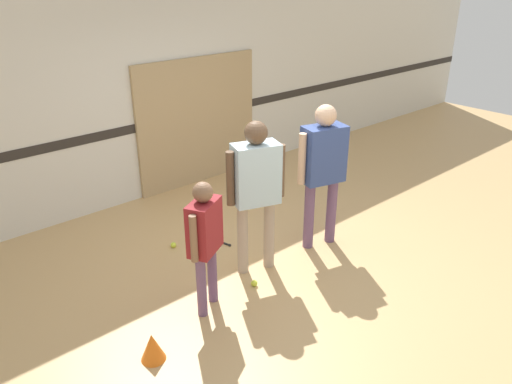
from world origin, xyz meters
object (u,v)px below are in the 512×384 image
Objects in this scene: person_student_left at (205,233)px; tennis_ball_stray_right at (200,246)px; person_student_right at (323,162)px; tennis_ball_near_instructor at (254,283)px; person_instructor at (256,182)px; tennis_ball_by_spare_racket at (194,238)px; training_cone at (152,347)px; tennis_ball_stray_left at (173,245)px; racket_spare_on_floor at (208,237)px.

person_student_left is 1.35m from tennis_ball_stray_right.
tennis_ball_near_instructor is at bearing 22.49° from person_student_right.
person_instructor is 0.91m from person_student_right.
tennis_ball_by_spare_racket is (-0.17, 0.94, -0.99)m from person_instructor.
person_student_left is at bearing 19.14° from training_cone.
tennis_ball_stray_left and tennis_ball_stray_right have the same top height.
person_student_right is 1.73m from tennis_ball_stray_right.
person_instructor is 25.16× the size of tennis_ball_stray_right.
training_cone is (-1.39, -1.41, 0.10)m from tennis_ball_by_spare_racket.
tennis_ball_near_instructor is (-0.24, -0.24, -0.99)m from person_instructor.
training_cone reaches higher than tennis_ball_by_spare_racket.
person_student_left is 2.50× the size of racket_spare_on_floor.
person_instructor reaches higher than tennis_ball_stray_left.
racket_spare_on_floor is at bearing 32.52° from tennis_ball_stray_right.
tennis_ball_stray_left is 1.82m from training_cone.
tennis_ball_stray_right is at bearing -71.17° from racket_spare_on_floor.
tennis_ball_stray_left is 0.31m from tennis_ball_stray_right.
person_student_right is 25.49× the size of tennis_ball_near_instructor.
tennis_ball_by_spare_racket is 1.98m from training_cone.
training_cone reaches higher than tennis_ball_stray_left.
training_cone reaches higher than tennis_ball_near_instructor.
tennis_ball_stray_left is at bearing 44.33° from person_student_left.
training_cone is at bearing 23.83° from person_student_right.
person_student_right is at bearing 8.68° from training_cone.
racket_spare_on_floor is 7.99× the size of tennis_ball_stray_right.
person_student_right is (1.71, 0.11, 0.23)m from person_student_left.
tennis_ball_by_spare_racket is at bearing -5.03° from tennis_ball_stray_left.
tennis_ball_stray_left is at bearing 133.66° from person_instructor.
person_student_right reaches higher than tennis_ball_near_instructor.
person_student_right is (0.91, -0.09, 0.01)m from person_instructor.
person_instructor is at bearing -65.34° from tennis_ball_stray_left.
person_student_left is 19.94× the size of tennis_ball_stray_left.
person_student_right is at bearing -25.02° from person_student_left.
person_student_right is 1.80m from tennis_ball_by_spare_racket.
tennis_ball_by_spare_racket is at bearing 45.48° from training_cone.
tennis_ball_stray_left is (0.36, 1.17, -0.78)m from person_student_left.
tennis_ball_near_instructor is 1.35m from training_cone.
person_student_left is 1.57m from racket_spare_on_floor.
tennis_ball_stray_left is at bearing -22.91° from person_student_right.
tennis_ball_near_instructor is 0.98m from tennis_ball_stray_right.
training_cone is at bearing -62.73° from racket_spare_on_floor.
person_student_right is at bearing -36.30° from tennis_ball_stray_right.
person_student_right reaches higher than training_cone.
tennis_ball_stray_right is at bearing -46.00° from tennis_ball_stray_left.
tennis_ball_stray_right is 0.26× the size of training_cone.
person_student_left is at bearing -106.90° from tennis_ball_stray_left.
tennis_ball_stray_left is at bearing 134.00° from tennis_ball_stray_right.
tennis_ball_near_instructor reaches higher than racket_spare_on_floor.
tennis_ball_by_spare_racket is 0.21m from tennis_ball_stray_right.
person_instructor reaches higher than tennis_ball_near_instructor.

